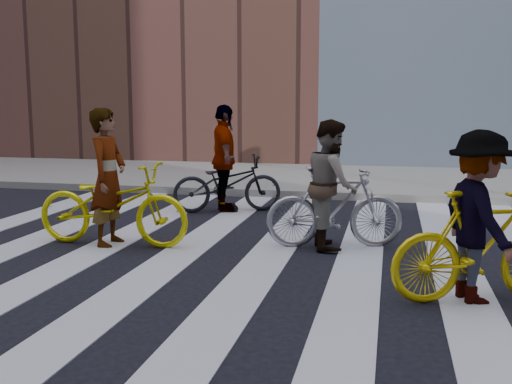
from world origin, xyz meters
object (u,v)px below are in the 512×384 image
(rider_left, at_px, (108,177))
(bike_dark_rear, at_px, (227,184))
(bike_yellow_left, at_px, (113,204))
(rider_rear, at_px, (224,159))
(rider_right, at_px, (478,217))
(bike_silver_mid, at_px, (335,207))
(bike_yellow_right, at_px, (482,246))
(rider_mid, at_px, (331,184))

(rider_left, bearing_deg, bike_dark_rear, -18.07)
(bike_yellow_left, xyz_separation_m, rider_rear, (0.78, 2.67, 0.37))
(rider_right, bearing_deg, bike_silver_mid, 18.97)
(bike_silver_mid, bearing_deg, bike_yellow_left, 86.57)
(bike_dark_rear, bearing_deg, rider_left, 139.06)
(bike_dark_rear, distance_m, rider_rear, 0.43)
(bike_silver_mid, height_order, bike_yellow_right, bike_yellow_right)
(bike_yellow_right, relative_size, rider_left, 0.99)
(bike_dark_rear, distance_m, rider_mid, 2.96)
(bike_dark_rear, relative_size, rider_mid, 1.12)
(bike_silver_mid, xyz_separation_m, rider_rear, (-2.09, 2.16, 0.39))
(rider_rear, bearing_deg, rider_mid, -159.27)
(bike_dark_rear, bearing_deg, rider_right, -160.98)
(bike_yellow_right, xyz_separation_m, rider_right, (-0.05, 0.00, 0.28))
(bike_silver_mid, bearing_deg, rider_right, -154.00)
(rider_left, distance_m, rider_mid, 2.92)
(rider_mid, relative_size, rider_rear, 0.91)
(bike_dark_rear, bearing_deg, bike_yellow_left, 140.03)
(bike_yellow_right, xyz_separation_m, rider_mid, (-1.61, 1.83, 0.30))
(bike_yellow_right, xyz_separation_m, rider_rear, (-3.65, 3.98, 0.38))
(bike_dark_rear, height_order, rider_right, rider_right)
(bike_yellow_right, bearing_deg, bike_yellow_left, 52.91)
(rider_left, xyz_separation_m, rider_rear, (0.83, 2.67, 0.01))
(bike_yellow_right, height_order, bike_dark_rear, bike_yellow_right)
(bike_silver_mid, bearing_deg, bike_yellow_right, -153.08)
(rider_left, bearing_deg, rider_right, -106.31)
(rider_rear, bearing_deg, bike_dark_rear, -112.71)
(bike_dark_rear, bearing_deg, bike_silver_mid, -159.27)
(bike_yellow_left, height_order, bike_yellow_right, bike_yellow_left)
(bike_yellow_left, relative_size, rider_right, 1.28)
(bike_yellow_right, bearing_deg, rider_left, 53.09)
(bike_silver_mid, relative_size, rider_mid, 1.07)
(bike_yellow_left, distance_m, bike_dark_rear, 2.80)
(rider_left, bearing_deg, rider_rear, -17.10)
(rider_right, bearing_deg, rider_left, 52.91)
(bike_yellow_left, relative_size, rider_left, 1.16)
(bike_yellow_left, bearing_deg, rider_left, 90.16)
(bike_silver_mid, xyz_separation_m, rider_mid, (-0.05, 0.00, 0.30))
(bike_dark_rear, bearing_deg, bike_yellow_right, -160.58)
(bike_dark_rear, xyz_separation_m, rider_mid, (1.99, -2.16, 0.35))
(rider_left, distance_m, rider_right, 4.63)
(bike_yellow_right, xyz_separation_m, bike_dark_rear, (-3.60, 3.98, -0.05))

